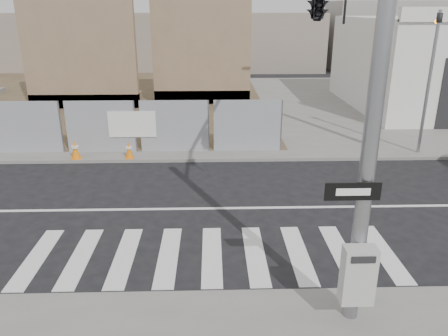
{
  "coord_description": "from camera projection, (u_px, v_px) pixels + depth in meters",
  "views": [
    {
      "loc": [
        0.03,
        -11.25,
        5.34
      ],
      "look_at": [
        0.34,
        -0.48,
        1.4
      ],
      "focal_mm": 35.0,
      "sensor_mm": 36.0,
      "label": 1
    }
  ],
  "objects": [
    {
      "name": "ground",
      "position": [
        212.0,
        209.0,
        12.39
      ],
      "size": [
        100.0,
        100.0,
        0.0
      ],
      "primitive_type": "plane",
      "color": "black",
      "rests_on": "ground"
    },
    {
      "name": "sidewalk_far",
      "position": [
        211.0,
        105.0,
        25.52
      ],
      "size": [
        50.0,
        20.0,
        0.12
      ],
      "primitive_type": "cube",
      "color": "slate",
      "rests_on": "ground"
    },
    {
      "name": "signal_pole",
      "position": [
        332.0,
        38.0,
        8.9
      ],
      "size": [
        0.96,
        5.87,
        7.0
      ],
      "color": "gray",
      "rests_on": "sidewalk_near"
    },
    {
      "name": "far_signal_pole",
      "position": [
        432.0,
        64.0,
        15.74
      ],
      "size": [
        0.16,
        0.2,
        5.6
      ],
      "color": "gray",
      "rests_on": "sidewalk_far"
    },
    {
      "name": "concrete_wall_left",
      "position": [
        80.0,
        48.0,
        23.33
      ],
      "size": [
        6.0,
        1.3,
        8.0
      ],
      "color": "#7D5F4B",
      "rests_on": "sidewalk_far"
    },
    {
      "name": "concrete_wall_right",
      "position": [
        202.0,
        46.0,
        24.44
      ],
      "size": [
        5.5,
        1.3,
        8.0
      ],
      "color": "#7D5F4B",
      "rests_on": "sidewalk_far"
    },
    {
      "name": "utility_pole_right",
      "position": [
        387.0,
        13.0,
        15.95
      ],
      "size": [
        1.6,
        0.28,
        10.0
      ],
      "color": "#463020",
      "rests_on": "sidewalk_far"
    },
    {
      "name": "traffic_cone_c",
      "position": [
        75.0,
        150.0,
        16.06
      ],
      "size": [
        0.47,
        0.47,
        0.7
      ],
      "rotation": [
        0.0,
        0.0,
        0.4
      ],
      "color": "orange",
      "rests_on": "sidewalk_far"
    },
    {
      "name": "traffic_cone_d",
      "position": [
        129.0,
        150.0,
        16.13
      ],
      "size": [
        0.35,
        0.35,
        0.62
      ],
      "rotation": [
        0.0,
        0.0,
        0.09
      ],
      "color": "orange",
      "rests_on": "sidewalk_far"
    }
  ]
}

